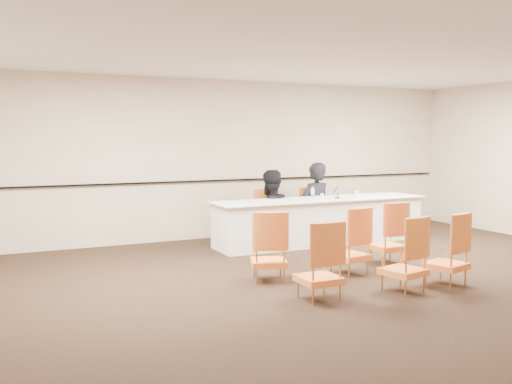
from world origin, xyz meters
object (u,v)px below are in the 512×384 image
at_px(panelist_main_chair, 315,213).
at_px(aud_chair_front_mid, 350,240).
at_px(aud_chair_front_left, 269,246).
at_px(aud_chair_back_right, 446,248).
at_px(panelist_second_chair, 270,216).
at_px(aud_chair_back_mid, 404,253).
at_px(panel_table, 320,221).
at_px(coffee_cup, 356,194).
at_px(aud_chair_front_right, 388,232).
at_px(panelist_main, 315,213).
at_px(water_bottle, 313,193).
at_px(aud_chair_back_left, 319,260).
at_px(microphone, 338,191).
at_px(drinking_glass, 322,196).
at_px(panelist_second, 270,218).

relative_size(panelist_main_chair, aud_chair_front_mid, 1.00).
bearing_deg(aud_chair_front_left, aud_chair_back_right, -9.27).
height_order(panelist_second_chair, aud_chair_back_mid, same).
distance_m(panel_table, panelist_second_chair, 0.94).
distance_m(coffee_cup, aud_chair_front_right, 1.90).
relative_size(panelist_second_chair, aud_chair_front_left, 1.00).
xyz_separation_m(panelist_main_chair, coffee_cup, (0.44, -0.72, 0.40)).
distance_m(panel_table, aud_chair_back_mid, 3.34).
xyz_separation_m(panelist_main_chair, panelist_second_chair, (-0.98, 0.01, 0.00)).
bearing_deg(panel_table, panelist_main, 67.53).
xyz_separation_m(panelist_second_chair, aud_chair_front_left, (-1.37, -2.63, 0.00)).
xyz_separation_m(panelist_main_chair, aud_chair_front_left, (-2.35, -2.63, 0.00)).
bearing_deg(coffee_cup, water_bottle, 170.92).
bearing_deg(panel_table, aud_chair_back_left, -122.25).
bearing_deg(aud_chair_front_right, microphone, 84.28).
relative_size(drinking_glass, aud_chair_front_left, 0.11).
bearing_deg(aud_chair_front_mid, water_bottle, 62.35).
xyz_separation_m(panelist_second, coffee_cup, (1.41, -0.73, 0.45)).
relative_size(microphone, coffee_cup, 2.02).
xyz_separation_m(water_bottle, aud_chair_front_right, (0.20, -1.88, -0.45)).
xyz_separation_m(panelist_second, water_bottle, (0.56, -0.59, 0.49)).
bearing_deg(aud_chair_back_right, panel_table, 73.31).
distance_m(aud_chair_back_mid, aud_chair_back_right, 0.73).
distance_m(panel_table, drinking_glass, 0.46).
xyz_separation_m(panelist_main, aud_chair_back_left, (-2.23, -3.69, -0.00)).
height_order(panelist_second, aud_chair_back_left, panelist_second).
relative_size(panel_table, drinking_glass, 40.59).
distance_m(aud_chair_front_mid, aud_chair_back_left, 1.42).
bearing_deg(panelist_second, water_bottle, 121.98).
bearing_deg(coffee_cup, aud_chair_back_mid, -116.10).
xyz_separation_m(aud_chair_front_right, aud_chair_back_left, (-2.01, -1.23, 0.00)).
height_order(coffee_cup, aud_chair_back_left, aud_chair_back_left).
height_order(panelist_second, microphone, panelist_second).
distance_m(panelist_main, aud_chair_front_mid, 3.00).
xyz_separation_m(drinking_glass, aud_chair_front_mid, (-0.91, -2.15, -0.39)).
bearing_deg(aud_chair_back_left, aud_chair_front_left, 98.20).
bearing_deg(aud_chair_front_right, panel_table, 93.43).
distance_m(coffee_cup, aud_chair_back_mid, 3.47).
relative_size(panelist_second, microphone, 6.78).
height_order(microphone, coffee_cup, microphone).
relative_size(aud_chair_back_left, aud_chair_back_mid, 1.00).
relative_size(panelist_main, drinking_glass, 19.30).
relative_size(aud_chair_front_left, aud_chair_front_mid, 1.00).
height_order(aud_chair_front_left, aud_chair_back_right, same).
height_order(panel_table, aud_chair_front_right, aud_chair_front_right).
distance_m(panelist_main_chair, aud_chair_front_right, 2.47).
xyz_separation_m(aud_chair_front_left, aud_chair_front_mid, (1.20, -0.14, 0.00)).
distance_m(panelist_second, aud_chair_back_left, 3.91).
height_order(drinking_glass, aud_chair_back_mid, aud_chair_back_mid).
relative_size(panel_table, aud_chair_back_left, 4.27).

